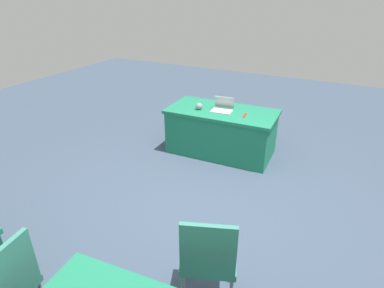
{
  "coord_description": "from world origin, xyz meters",
  "views": [
    {
      "loc": [
        -1.26,
        2.77,
        2.46
      ],
      "look_at": [
        0.19,
        -0.06,
        0.9
      ],
      "focal_mm": 29.7,
      "sensor_mm": 36.0,
      "label": 1
    }
  ],
  "objects_px": {
    "table_foreground": "(221,131)",
    "laptop_silver": "(222,108)",
    "yarn_ball": "(199,106)",
    "scissors_red": "(245,115)",
    "chair_tucked_left": "(209,255)"
  },
  "relations": [
    {
      "from": "table_foreground",
      "to": "laptop_silver",
      "type": "height_order",
      "value": "laptop_silver"
    },
    {
      "from": "yarn_ball",
      "to": "scissors_red",
      "type": "distance_m",
      "value": 0.74
    },
    {
      "from": "scissors_red",
      "to": "table_foreground",
      "type": "bearing_deg",
      "value": -106.24
    },
    {
      "from": "yarn_ball",
      "to": "scissors_red",
      "type": "xyz_separation_m",
      "value": [
        -0.73,
        -0.08,
        -0.05
      ]
    },
    {
      "from": "laptop_silver",
      "to": "chair_tucked_left",
      "type": "bearing_deg",
      "value": 104.06
    },
    {
      "from": "chair_tucked_left",
      "to": "laptop_silver",
      "type": "xyz_separation_m",
      "value": [
        0.99,
        -2.69,
        0.21
      ]
    },
    {
      "from": "scissors_red",
      "to": "laptop_silver",
      "type": "bearing_deg",
      "value": -103.56
    },
    {
      "from": "table_foreground",
      "to": "chair_tucked_left",
      "type": "height_order",
      "value": "chair_tucked_left"
    },
    {
      "from": "yarn_ball",
      "to": "scissors_red",
      "type": "bearing_deg",
      "value": -174.03
    },
    {
      "from": "yarn_ball",
      "to": "table_foreground",
      "type": "bearing_deg",
      "value": -158.35
    },
    {
      "from": "chair_tucked_left",
      "to": "yarn_ball",
      "type": "relative_size",
      "value": 9.19
    },
    {
      "from": "table_foreground",
      "to": "yarn_ball",
      "type": "height_order",
      "value": "yarn_ball"
    },
    {
      "from": "chair_tucked_left",
      "to": "scissors_red",
      "type": "height_order",
      "value": "chair_tucked_left"
    },
    {
      "from": "table_foreground",
      "to": "laptop_silver",
      "type": "distance_m",
      "value": 0.41
    },
    {
      "from": "table_foreground",
      "to": "laptop_silver",
      "type": "bearing_deg",
      "value": 117.58
    }
  ]
}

